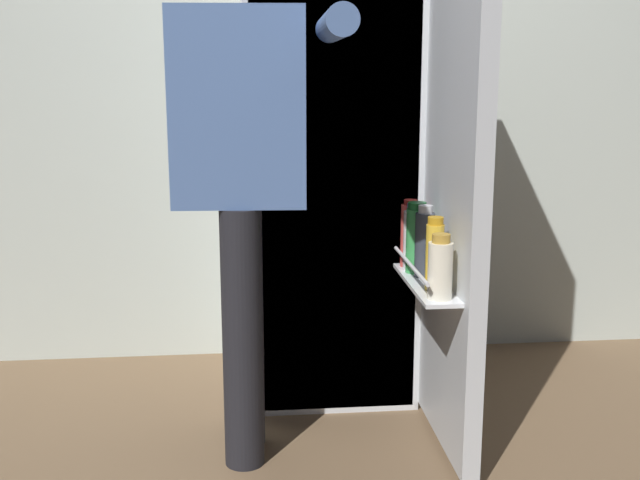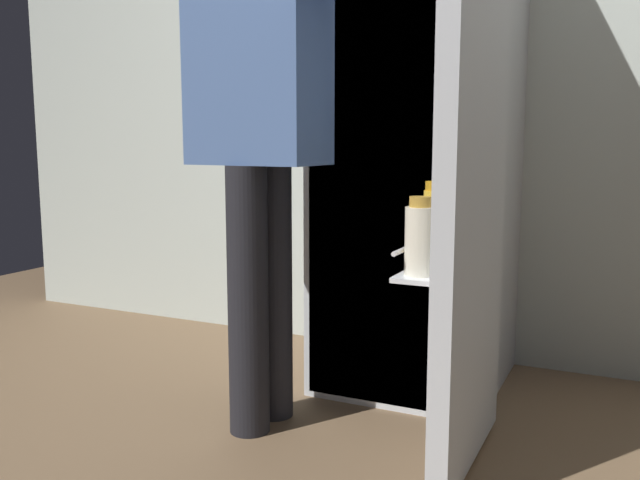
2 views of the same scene
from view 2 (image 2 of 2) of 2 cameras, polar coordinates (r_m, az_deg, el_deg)
ground_plane at (r=2.08m, az=3.10°, el=-16.38°), size 6.01×6.01×0.00m
kitchen_wall at (r=2.81m, az=10.95°, el=16.65°), size 4.40×0.10×2.56m
refrigerator at (r=2.37m, az=8.67°, el=8.68°), size 0.65×1.21×1.77m
person at (r=2.01m, az=-4.91°, el=10.58°), size 0.51×0.70×1.60m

